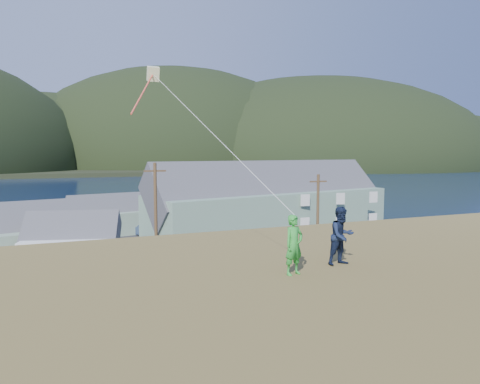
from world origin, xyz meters
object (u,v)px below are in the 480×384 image
(shed_palegreen_near, at_px, (32,236))
(kite_flyer_navy, at_px, (342,236))
(wharf, at_px, (71,220))
(shed_palegreen_far, at_px, (107,216))
(lodge, at_px, (273,201))
(kite_flyer_green, at_px, (294,245))
(shed_white, at_px, (72,244))

(shed_palegreen_near, xyz_separation_m, kite_flyer_navy, (10.92, -33.74, 5.34))
(wharf, distance_m, shed_palegreen_far, 13.30)
(lodge, bearing_deg, shed_palegreen_far, 145.74)
(shed_palegreen_far, bearing_deg, lodge, -34.47)
(kite_flyer_green, xyz_separation_m, kite_flyer_navy, (1.80, 0.40, 0.04))
(lodge, distance_m, kite_flyer_navy, 42.19)
(shed_white, distance_m, shed_palegreen_far, 17.22)
(lodge, height_order, shed_palegreen_far, lodge)
(shed_white, distance_m, kite_flyer_green, 31.31)
(lodge, bearing_deg, shed_palegreen_near, 177.72)
(lodge, xyz_separation_m, shed_palegreen_near, (-27.56, -4.87, -1.73))
(lodge, bearing_deg, wharf, 127.60)
(shed_palegreen_far, height_order, kite_flyer_navy, kite_flyer_navy)
(shed_white, relative_size, kite_flyer_navy, 5.36)
(wharf, xyz_separation_m, shed_palegreen_near, (-3.38, -25.24, 2.26))
(kite_flyer_green, distance_m, kite_flyer_navy, 1.84)
(shed_palegreen_far, bearing_deg, kite_flyer_navy, -98.63)
(kite_flyer_navy, bearing_deg, shed_palegreen_far, 87.53)
(shed_palegreen_far, bearing_deg, wharf, 97.04)
(wharf, relative_size, kite_flyer_green, 16.07)
(wharf, bearing_deg, kite_flyer_navy, -82.71)
(kite_flyer_green, bearing_deg, wharf, 80.12)
(wharf, distance_m, kite_flyer_navy, 59.94)
(kite_flyer_green, relative_size, kite_flyer_navy, 0.95)
(shed_palegreen_near, relative_size, shed_palegreen_far, 1.05)
(wharf, relative_size, lodge, 0.77)
(shed_palegreen_far, bearing_deg, shed_white, -116.82)
(wharf, distance_m, shed_palegreen_near, 25.56)
(shed_white, bearing_deg, lodge, 34.30)
(wharf, xyz_separation_m, lodge, (24.18, -20.37, 3.99))
(lodge, xyz_separation_m, shed_palegreen_far, (-19.79, 7.98, -1.98))
(kite_flyer_navy, bearing_deg, shed_white, 97.57)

